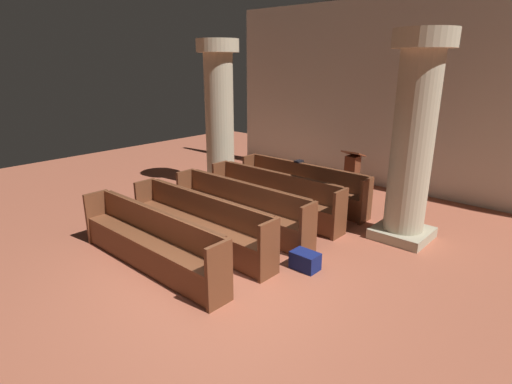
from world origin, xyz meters
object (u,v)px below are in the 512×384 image
object	(u,v)px
pew_row_4	(150,239)
hymn_book	(299,161)
pew_row_3	(200,221)
pillar_aisle_side	(413,137)
kneeler_box_navy	(305,261)
pillar_far_side	(219,113)
pew_row_0	(302,184)
pew_row_1	(274,194)
pew_row_2	(240,206)
lectern	(352,177)

from	to	relation	value
pew_row_4	hymn_book	xyz separation A→B (m)	(-0.25, 4.13, 0.43)
pew_row_3	pillar_aisle_side	xyz separation A→B (m)	(2.42, 2.71, 1.37)
pillar_aisle_side	kneeler_box_navy	xyz separation A→B (m)	(-0.63, -2.14, -1.71)
pew_row_3	pillar_far_side	bearing A→B (deg)	130.93
pillar_far_side	pew_row_0	bearing A→B (deg)	5.22
pew_row_1	pew_row_2	xyz separation A→B (m)	(0.00, -0.99, 0.00)
pillar_far_side	hymn_book	bearing A→B (deg)	10.84
pew_row_0	pew_row_4	size ratio (longest dim) A/B	1.00
pew_row_4	pillar_aisle_side	bearing A→B (deg)	56.70
pew_row_0	pew_row_3	world-z (taller)	same
lectern	kneeler_box_navy	world-z (taller)	lectern
pew_row_0	pew_row_2	bearing A→B (deg)	-90.00
pew_row_4	pillar_far_side	distance (m)	4.62
pew_row_1	pew_row_3	size ratio (longest dim) A/B	1.00
pew_row_0	pew_row_2	distance (m)	1.97
pew_row_0	pillar_far_side	bearing A→B (deg)	-174.78
pew_row_0	pew_row_3	size ratio (longest dim) A/B	1.00
pew_row_1	pew_row_4	xyz separation A→B (m)	(0.00, -2.96, 0.00)
pew_row_0	hymn_book	xyz separation A→B (m)	(-0.25, 0.19, 0.43)
pew_row_1	pillar_aisle_side	size ratio (longest dim) A/B	0.89
pew_row_4	pillar_aisle_side	world-z (taller)	pillar_aisle_side
pillar_aisle_side	kneeler_box_navy	bearing A→B (deg)	-106.33
pew_row_2	pew_row_3	distance (m)	0.99
pew_row_2	pillar_far_side	size ratio (longest dim) A/B	0.89
pew_row_2	kneeler_box_navy	xyz separation A→B (m)	(1.80, -0.42, -0.35)
pew_row_0	pillar_far_side	world-z (taller)	pillar_far_side
pillar_aisle_side	pew_row_1	bearing A→B (deg)	-163.12
pew_row_3	pillar_aisle_side	world-z (taller)	pillar_aisle_side
pew_row_2	lectern	xyz separation A→B (m)	(0.47, 3.33, -0.03)
pew_row_3	pew_row_4	xyz separation A→B (m)	(0.00, -0.99, 0.00)
pew_row_2	pillar_far_side	distance (m)	3.25
pew_row_0	hymn_book	world-z (taller)	hymn_book
pew_row_2	pew_row_4	bearing A→B (deg)	-90.00
pew_row_2	pillar_aisle_side	distance (m)	3.27
pew_row_1	pillar_aisle_side	xyz separation A→B (m)	(2.42, 0.74, 1.37)
pew_row_3	pillar_far_side	size ratio (longest dim) A/B	0.89
pew_row_4	pew_row_1	bearing A→B (deg)	90.00
pew_row_3	hymn_book	xyz separation A→B (m)	(-0.25, 3.15, 0.43)
pew_row_1	kneeler_box_navy	distance (m)	2.31
pew_row_1	pew_row_0	bearing A→B (deg)	90.00
pew_row_3	pew_row_4	distance (m)	0.99
pew_row_0	pew_row_1	bearing A→B (deg)	-90.00
pew_row_2	pew_row_4	world-z (taller)	same
lectern	hymn_book	xyz separation A→B (m)	(-0.72, -1.17, 0.46)
hymn_book	kneeler_box_navy	world-z (taller)	hymn_book
pew_row_3	lectern	size ratio (longest dim) A/B	2.93
pew_row_0	pillar_far_side	distance (m)	2.75
pew_row_4	kneeler_box_navy	xyz separation A→B (m)	(1.80, 1.55, -0.35)
pew_row_2	hymn_book	bearing A→B (deg)	96.50
pew_row_1	hymn_book	xyz separation A→B (m)	(-0.25, 1.18, 0.43)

